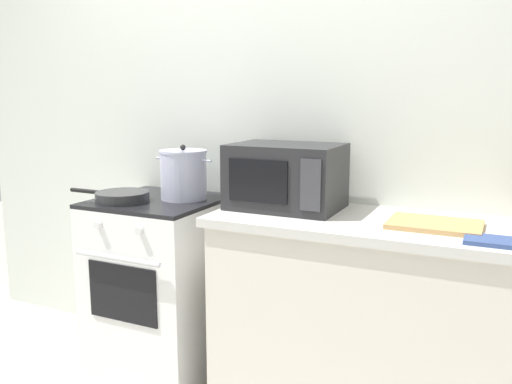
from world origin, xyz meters
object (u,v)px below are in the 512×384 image
object	(u,v)px
stock_pot	(184,174)
frying_pan	(121,197)
cutting_board	(435,224)
microwave	(286,176)
oven_mitt	(491,241)
stove	(160,285)

from	to	relation	value
stock_pot	frying_pan	bearing A→B (deg)	-140.86
stock_pot	cutting_board	bearing A→B (deg)	-3.00
microwave	stock_pot	bearing A→B (deg)	-178.61
oven_mitt	cutting_board	bearing A→B (deg)	143.06
cutting_board	oven_mitt	distance (m)	0.27
stove	cutting_board	xyz separation A→B (m)	(1.35, 0.00, 0.47)
stock_pot	oven_mitt	world-z (taller)	stock_pot
frying_pan	cutting_board	world-z (taller)	frying_pan
cutting_board	oven_mitt	xyz separation A→B (m)	(0.21, -0.16, -0.00)
cutting_board	frying_pan	bearing A→B (deg)	-174.92
frying_pan	stove	bearing A→B (deg)	46.60
cutting_board	oven_mitt	size ratio (longest dim) A/B	2.00
frying_pan	microwave	bearing A→B (deg)	14.73
stove	microwave	size ratio (longest dim) A/B	1.84
frying_pan	oven_mitt	bearing A→B (deg)	-0.99
stove	frying_pan	world-z (taller)	frying_pan
microwave	cutting_board	bearing A→B (deg)	-6.57
cutting_board	microwave	bearing A→B (deg)	173.43
stove	stock_pot	distance (m)	0.60
cutting_board	oven_mitt	world-z (taller)	cutting_board
frying_pan	oven_mitt	distance (m)	1.69
microwave	oven_mitt	distance (m)	0.93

